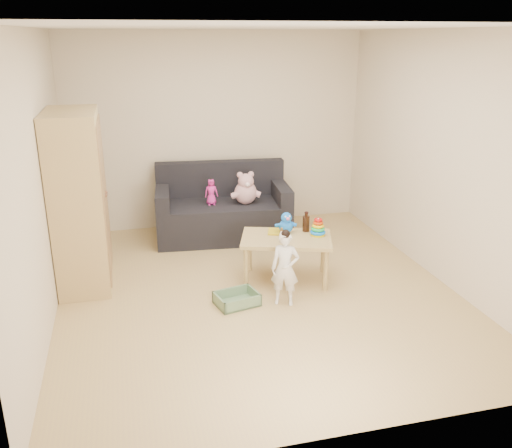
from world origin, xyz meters
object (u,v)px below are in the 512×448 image
object	(u,v)px
play_table	(286,259)
sofa	(223,220)
wardrobe	(79,200)
toddler	(285,269)

from	to	relation	value
play_table	sofa	bearing A→B (deg)	105.74
wardrobe	toddler	size ratio (longest dim) A/B	2.48
play_table	toddler	distance (m)	0.56
play_table	toddler	xyz separation A→B (m)	(-0.17, -0.52, 0.12)
toddler	sofa	bearing A→B (deg)	119.09
toddler	wardrobe	bearing A→B (deg)	174.29
sofa	play_table	distance (m)	1.52
sofa	play_table	bearing A→B (deg)	-69.17
play_table	toddler	world-z (taller)	toddler
sofa	play_table	xyz separation A→B (m)	(0.41, -1.47, 0.01)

